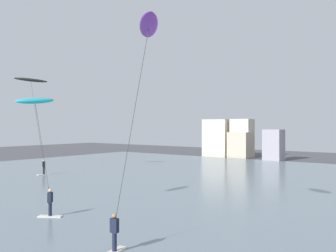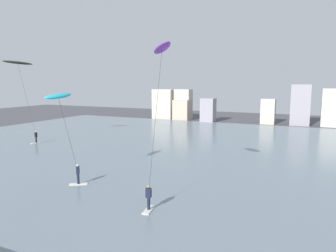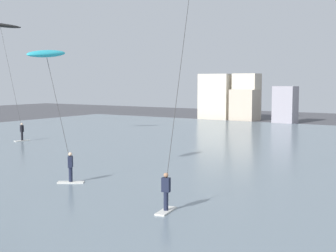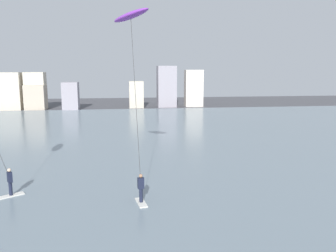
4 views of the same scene
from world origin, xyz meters
TOP-DOWN VIEW (x-y plane):
  - water_bay at (0.00, 29.92)m, footprint 84.00×52.00m
  - far_shore_buildings at (-5.95, 58.67)m, footprint 37.61×6.14m
  - kitesurfer_purple at (-0.28, 14.51)m, footprint 2.54×4.70m

SIDE VIEW (x-z plane):
  - water_bay at x=0.00m, z-range 0.00..0.10m
  - far_shore_buildings at x=-5.95m, z-range -0.66..7.08m
  - kitesurfer_purple at x=-0.28m, z-range 3.83..14.55m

